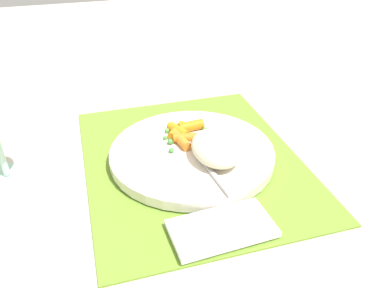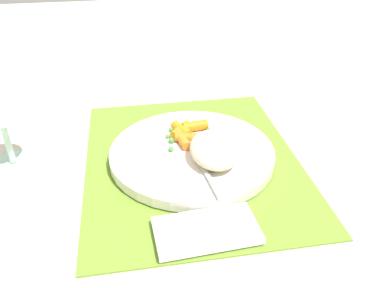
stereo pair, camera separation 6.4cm
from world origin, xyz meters
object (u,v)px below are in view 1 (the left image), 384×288
napkin (222,228)px  carrot_portion (185,133)px  plate (192,153)px  rice_mound (216,148)px  fork (196,153)px

napkin → carrot_portion: bearing=-2.4°
plate → napkin: plate is taller
rice_mound → carrot_portion: bearing=22.1°
plate → carrot_portion: size_ratio=3.30×
plate → carrot_portion: 0.04m
plate → napkin: 0.17m
plate → napkin: size_ratio=2.01×
plate → napkin: (-0.17, 0.01, -0.00)m
rice_mound → carrot_portion: (0.08, 0.03, -0.01)m
napkin → plate: bearing=-3.5°
plate → fork: bearing=-173.2°
plate → rice_mound: (-0.04, -0.03, 0.03)m
rice_mound → fork: 0.04m
napkin → fork: bearing=-4.6°
fork → napkin: fork is taller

